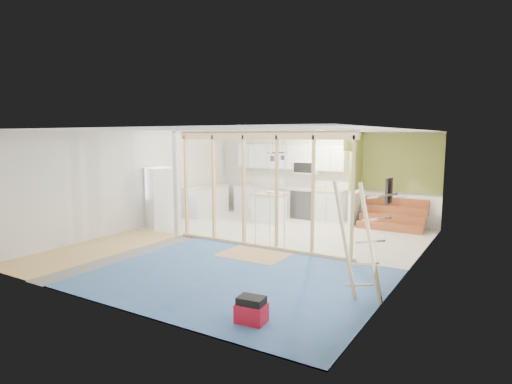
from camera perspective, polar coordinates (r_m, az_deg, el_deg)
The scene contains 17 objects.
room at distance 9.53m, azimuth -1.03°, elevation 0.35°, with size 7.01×8.01×2.61m.
floor_overlays at distance 9.79m, azimuth -0.45°, elevation -7.16°, with size 7.00×8.00×0.03m.
stud_frame at distance 9.62m, azimuth -2.12°, elevation 2.06°, with size 4.66×0.14×2.60m.
base_cabinets at distance 13.32m, azimuth 0.83°, elevation -1.24°, with size 4.45×2.24×0.93m.
upper_cabinets at distance 13.22m, azimuth 4.73°, elevation 4.56°, with size 3.60×0.41×0.85m.
green_partition at distance 12.14m, azimuth 16.62°, elevation -0.13°, with size 2.25×1.51×2.60m.
pot_rack at distance 11.26m, azimuth 2.79°, elevation 4.98°, with size 0.52×0.52×0.72m.
sheathing_panel at distance 6.31m, azimuth 16.33°, elevation -3.60°, with size 0.02×4.00×2.60m, color tan.
electrical_panel at distance 6.85m, azimuth 17.33°, elevation 0.17°, with size 0.04×0.30×0.40m, color #3A3A3F.
ceiling_light at distance 11.59m, azimuth 12.98°, elevation 7.56°, with size 0.32×0.32×0.08m, color #FFEABF.
fridge at distance 11.86m, azimuth -12.63°, elevation -0.78°, with size 0.93×0.90×1.64m.
island at distance 12.45m, azimuth 1.81°, elevation -2.06°, with size 0.92×0.92×0.85m.
bowl at distance 12.25m, azimuth 2.01°, elevation -0.03°, with size 0.27×0.27×0.07m, color silver.
soap_bottle_a at distance 13.95m, azimuth -1.74°, elevation 1.68°, with size 0.12×0.12×0.30m, color #A3A6B5.
soap_bottle_b at distance 12.82m, azimuth 9.08°, elevation 0.82°, with size 0.08×0.08×0.18m, color silver.
toolbox at distance 5.89m, azimuth -0.62°, elevation -15.56°, with size 0.42×0.33×0.37m.
ladder at distance 6.59m, azimuth 13.80°, elevation -6.45°, with size 0.97×0.06×1.79m.
Camera 1 is at (5.04, -8.00, 2.48)m, focal length 30.00 mm.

